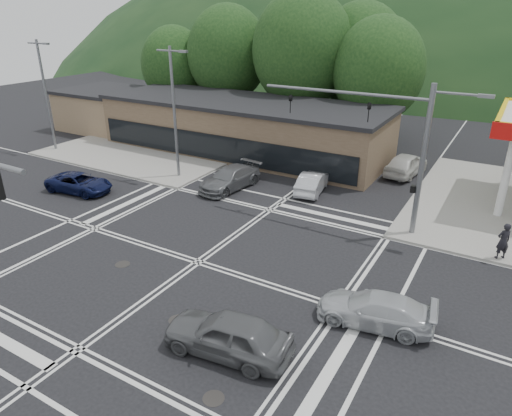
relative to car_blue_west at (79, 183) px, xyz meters
The scene contains 20 objects.
ground 12.83m from the car_blue_west, 15.52° to the right, with size 120.00×120.00×0.00m, color black.
sidewalk_nw 11.88m from the car_blue_west, 102.89° to the left, with size 16.00×16.00×0.15m, color gray.
commercial_row 14.32m from the car_blue_west, 72.22° to the left, with size 24.00×8.00×4.00m, color brown.
commercial_nw 17.92m from the car_blue_west, 130.64° to the left, with size 8.00×7.00×3.60m, color #846B4F.
hill_north 87.45m from the car_blue_west, 81.88° to the left, with size 252.00×126.00×140.00m, color #163218.
tree_n_a 21.64m from the car_blue_west, 94.58° to the left, with size 8.00×8.00×11.75m.
tree_n_b 22.69m from the car_blue_west, 72.84° to the left, with size 9.00×9.00×12.98m.
tree_n_c 25.22m from the car_blue_west, 57.01° to the left, with size 7.60×7.60×10.87m.
tree_n_d 21.65m from the car_blue_west, 111.35° to the left, with size 6.80×6.80×9.76m.
tree_n_e 27.45m from the car_blue_west, 67.15° to the left, with size 8.40×8.40×11.98m.
streetlight_nw 8.12m from the car_blue_west, 54.92° to the left, with size 2.50×0.25×9.00m.
streetlight_w 11.94m from the car_blue_west, 149.85° to the left, with size 2.50×0.25×9.00m.
signal_mast_ne 20.37m from the car_blue_west, 13.88° to the left, with size 11.65×0.30×8.00m.
car_blue_west is the anchor object (origin of this frame).
car_grey_center 18.84m from the car_blue_west, 24.89° to the right, with size 1.86×4.62×1.58m, color #57595C.
car_silver_east 21.38m from the car_blue_west, 10.05° to the right, with size 1.80×4.44×1.29m, color #B8BBC0.
car_queue_a 15.47m from the car_blue_west, 30.34° to the left, with size 1.43×4.11×1.35m, color #B7B9BE.
car_queue_b 22.95m from the car_blue_west, 38.92° to the left, with size 1.92×4.78×1.63m, color silver.
car_northbound 9.99m from the car_blue_west, 33.90° to the left, with size 2.03×5.00×1.45m, color #5D5F62.
pedestrian 25.20m from the car_blue_west, ahead, with size 0.67×0.44×1.84m, color black.
Camera 1 is at (12.06, -15.06, 11.25)m, focal length 32.00 mm.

